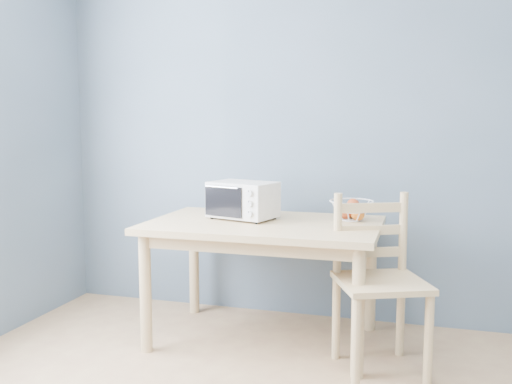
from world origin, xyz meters
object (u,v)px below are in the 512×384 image
(fruit_basket, at_px, (352,210))
(dining_chair, at_px, (378,284))
(toaster_oven, at_px, (241,199))
(dining_table, at_px, (264,238))

(fruit_basket, bearing_deg, dining_chair, -64.09)
(toaster_oven, distance_m, fruit_basket, 0.70)
(toaster_oven, xyz_separation_m, dining_chair, (0.88, -0.28, -0.40))
(dining_chair, bearing_deg, fruit_basket, 92.21)
(dining_chair, bearing_deg, dining_table, 139.58)
(dining_table, xyz_separation_m, toaster_oven, (-0.17, 0.07, 0.22))
(toaster_oven, distance_m, dining_chair, 1.01)
(dining_table, distance_m, toaster_oven, 0.29)
(toaster_oven, height_order, fruit_basket, toaster_oven)
(toaster_oven, bearing_deg, dining_chair, -1.20)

